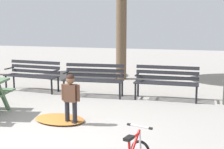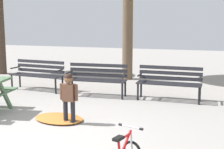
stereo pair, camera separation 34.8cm
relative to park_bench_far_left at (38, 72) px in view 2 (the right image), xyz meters
The scene contains 6 objects.
ground 4.16m from the park_bench_far_left, 61.67° to the right, with size 36.00×36.00×0.00m, color gray.
park_bench_far_left is the anchor object (origin of this frame).
park_bench_left 1.89m from the park_bench_far_left, ahead, with size 1.63×0.56×0.85m.
park_bench_right 3.79m from the park_bench_far_left, ahead, with size 1.60×0.46×0.85m.
child_standing 3.38m from the park_bench_far_left, 48.85° to the right, with size 0.38×0.17×0.99m.
leaf_pile 3.11m from the park_bench_far_left, 51.43° to the right, with size 1.06×0.74×0.07m, color #B26B2D.
Camera 2 is at (2.95, -4.36, 1.99)m, focal length 51.34 mm.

